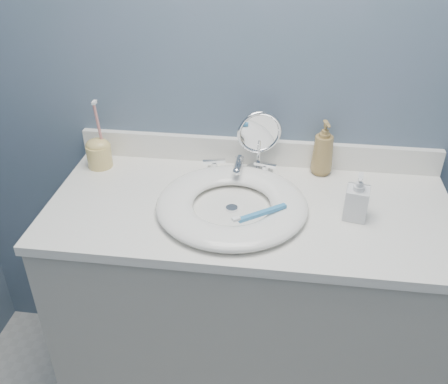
% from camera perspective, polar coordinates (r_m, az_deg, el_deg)
% --- Properties ---
extents(back_wall, '(2.20, 0.02, 2.40)m').
position_cam_1_polar(back_wall, '(1.61, 4.13, 13.50)').
color(back_wall, slate).
rests_on(back_wall, ground).
extents(vanity_cabinet, '(1.20, 0.55, 0.85)m').
position_cam_1_polar(vanity_cabinet, '(1.80, 2.51, -13.60)').
color(vanity_cabinet, '#A8A49A').
rests_on(vanity_cabinet, ground).
extents(countertop, '(1.22, 0.57, 0.03)m').
position_cam_1_polar(countertop, '(1.52, 2.90, -1.98)').
color(countertop, white).
rests_on(countertop, vanity_cabinet).
extents(backsplash, '(1.22, 0.02, 0.09)m').
position_cam_1_polar(backsplash, '(1.71, 3.75, 4.62)').
color(backsplash, white).
rests_on(backsplash, countertop).
extents(basin, '(0.45, 0.45, 0.04)m').
position_cam_1_polar(basin, '(1.48, 0.90, -1.41)').
color(basin, white).
rests_on(basin, countertop).
extents(drain, '(0.04, 0.04, 0.01)m').
position_cam_1_polar(drain, '(1.49, 0.90, -1.89)').
color(drain, silver).
rests_on(drain, countertop).
extents(faucet, '(0.25, 0.13, 0.07)m').
position_cam_1_polar(faucet, '(1.64, 1.72, 2.65)').
color(faucet, silver).
rests_on(faucet, countertop).
extents(makeup_mirror, '(0.14, 0.08, 0.22)m').
position_cam_1_polar(makeup_mirror, '(1.63, 4.04, 6.03)').
color(makeup_mirror, silver).
rests_on(makeup_mirror, countertop).
extents(soap_bottle_amber, '(0.09, 0.09, 0.19)m').
position_cam_1_polar(soap_bottle_amber, '(1.66, 11.27, 4.97)').
color(soap_bottle_amber, olive).
rests_on(soap_bottle_amber, countertop).
extents(soap_bottle_clear, '(0.08, 0.08, 0.14)m').
position_cam_1_polar(soap_bottle_clear, '(1.47, 15.01, -0.47)').
color(soap_bottle_clear, silver).
rests_on(soap_bottle_clear, countertop).
extents(toothbrush_holder, '(0.08, 0.08, 0.24)m').
position_cam_1_polar(toothbrush_holder, '(1.74, -14.12, 4.49)').
color(toothbrush_holder, '#D6BB6B').
rests_on(toothbrush_holder, countertop).
extents(toothbrush_lying, '(0.15, 0.11, 0.02)m').
position_cam_1_polar(toothbrush_lying, '(1.40, 4.17, -2.48)').
color(toothbrush_lying, teal).
rests_on(toothbrush_lying, basin).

